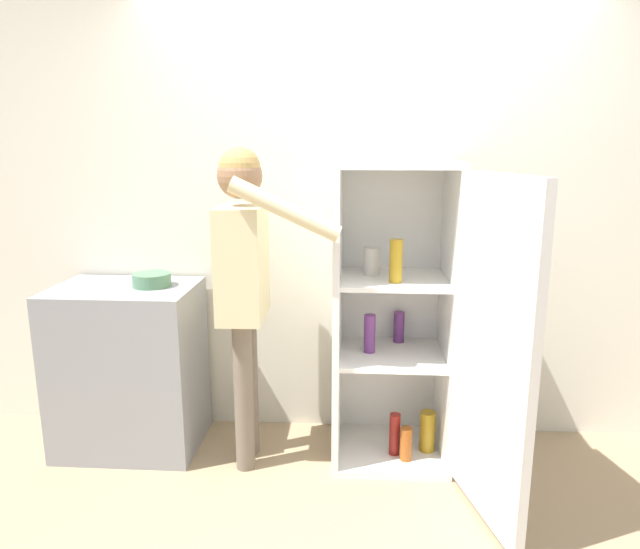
{
  "coord_description": "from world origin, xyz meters",
  "views": [
    {
      "loc": [
        -0.03,
        -2.3,
        1.69
      ],
      "look_at": [
        -0.22,
        0.65,
        1.02
      ],
      "focal_mm": 32.0,
      "sensor_mm": 36.0,
      "label": 1
    }
  ],
  "objects": [
    {
      "name": "ground_plane",
      "position": [
        0.0,
        0.0,
        0.0
      ],
      "size": [
        12.0,
        12.0,
        0.0
      ],
      "primitive_type": "plane",
      "color": "tan"
    },
    {
      "name": "refrigerator",
      "position": [
        0.27,
        0.56,
        0.8
      ],
      "size": [
        0.82,
        1.17,
        1.62
      ],
      "color": "white",
      "rests_on": "ground_plane"
    },
    {
      "name": "person",
      "position": [
        -0.6,
        0.52,
        1.09
      ],
      "size": [
        0.63,
        0.52,
        1.69
      ],
      "color": "#726656",
      "rests_on": "ground_plane"
    },
    {
      "name": "counter",
      "position": [
        -1.3,
        0.65,
        0.47
      ],
      "size": [
        0.77,
        0.56,
        0.94
      ],
      "color": "gray",
      "rests_on": "ground_plane"
    },
    {
      "name": "wall_back",
      "position": [
        0.0,
        0.98,
        1.27
      ],
      "size": [
        7.0,
        0.06,
        2.55
      ],
      "color": "silver",
      "rests_on": "ground_plane"
    },
    {
      "name": "bowl",
      "position": [
        -1.15,
        0.68,
        0.97
      ],
      "size": [
        0.21,
        0.21,
        0.07
      ],
      "color": "#517F5B",
      "rests_on": "counter"
    }
  ]
}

